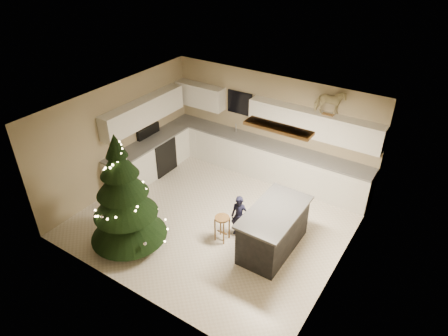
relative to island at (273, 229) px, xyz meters
The scene contains 8 objects.
ground_plane 1.56m from the island, behind, with size 5.50×5.50×0.00m, color beige.
room_shell 1.94m from the island, behind, with size 5.52×5.02×2.61m.
cabinetry 3.00m from the island, 143.25° to the left, with size 5.50×3.20×2.00m.
island is the anchor object (origin of this frame).
bar_stool 1.05m from the island, 161.43° to the right, with size 0.30×0.30×0.57m.
christmas_tree 2.95m from the island, 149.69° to the right, with size 1.58×1.52×2.52m.
toddler 0.78m from the island, behind, with size 0.34×0.23×0.94m, color black.
rocking_horse 3.06m from the island, 90.55° to the left, with size 0.71×0.52×0.57m.
Camera 1 is at (3.96, -5.73, 5.65)m, focal length 32.00 mm.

